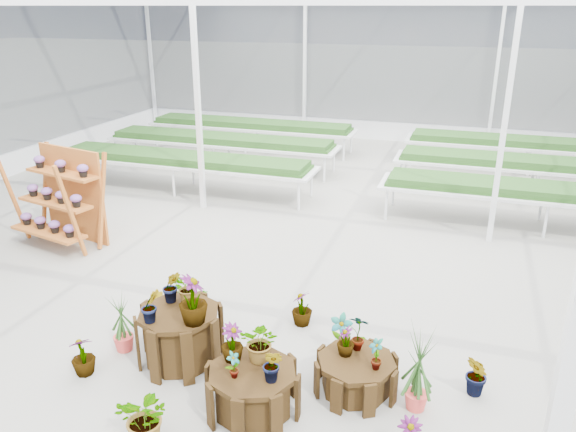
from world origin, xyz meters
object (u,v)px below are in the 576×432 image
(shelf_rack, at_px, (57,199))
(plinth_mid, at_px, (253,391))
(plinth_low, at_px, (356,375))
(plinth_tall, at_px, (180,336))

(shelf_rack, bearing_deg, plinth_mid, -19.61)
(plinth_mid, height_order, shelf_rack, shelf_rack)
(plinth_mid, bearing_deg, plinth_low, 34.99)
(plinth_mid, distance_m, plinth_low, 1.22)
(plinth_tall, xyz_separation_m, shelf_rack, (-3.88, 2.61, 0.53))
(plinth_tall, height_order, plinth_mid, plinth_tall)
(shelf_rack, bearing_deg, plinth_low, -9.76)
(plinth_tall, bearing_deg, plinth_low, 2.60)
(plinth_tall, relative_size, shelf_rack, 0.58)
(plinth_tall, relative_size, plinth_mid, 1.03)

